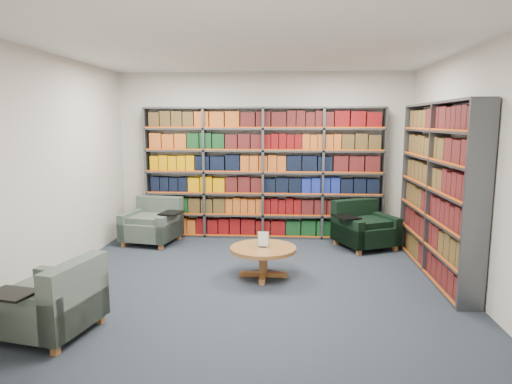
# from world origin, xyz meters

# --- Properties ---
(room_shell) EXTENTS (5.02, 5.02, 2.82)m
(room_shell) POSITION_xyz_m (0.00, 0.00, 1.40)
(room_shell) COLOR black
(room_shell) RESTS_ON ground
(bookshelf_back) EXTENTS (4.00, 0.28, 2.20)m
(bookshelf_back) POSITION_xyz_m (0.00, 2.34, 1.10)
(bookshelf_back) COLOR #47494F
(bookshelf_back) RESTS_ON ground
(bookshelf_right) EXTENTS (0.28, 2.50, 2.20)m
(bookshelf_right) POSITION_xyz_m (2.34, 0.60, 1.10)
(bookshelf_right) COLOR #47494F
(bookshelf_right) RESTS_ON ground
(chair_teal_left) EXTENTS (1.01, 0.93, 0.72)m
(chair_teal_left) POSITION_xyz_m (-1.78, 1.88, 0.29)
(chair_teal_left) COLOR #052E3F
(chair_teal_left) RESTS_ON ground
(chair_green_right) EXTENTS (1.07, 1.06, 0.72)m
(chair_green_right) POSITION_xyz_m (1.61, 1.83, 0.29)
(chair_green_right) COLOR black
(chair_green_right) RESTS_ON ground
(chair_teal_front) EXTENTS (0.93, 1.01, 0.72)m
(chair_teal_front) POSITION_xyz_m (-1.73, -1.47, 0.29)
(chair_teal_front) COLOR #052E3F
(chair_teal_front) RESTS_ON ground
(coffee_table) EXTENTS (0.84, 0.84, 0.59)m
(coffee_table) POSITION_xyz_m (0.12, 0.25, 0.32)
(coffee_table) COLOR #A06433
(coffee_table) RESTS_ON ground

